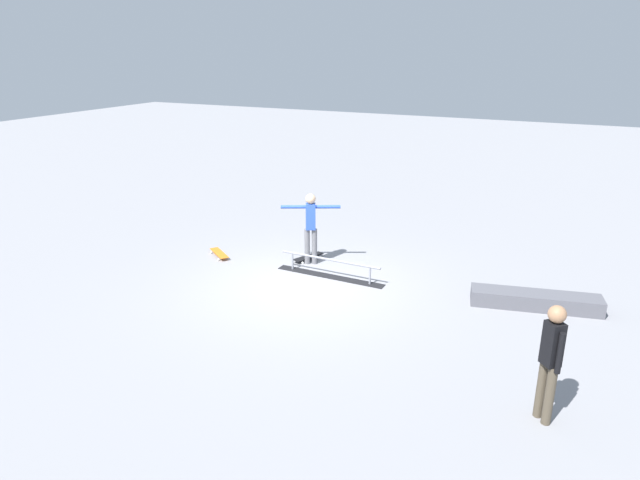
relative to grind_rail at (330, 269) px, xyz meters
The scene contains 7 objects.
ground_plane 0.78m from the grind_rail, 66.79° to the left, with size 60.00×60.00×0.00m, color gray.
grind_rail is the anchor object (origin of this frame).
skate_ledge 4.18m from the grind_rail, behind, with size 2.39×0.50×0.30m, color #595960.
skater_main 1.18m from the grind_rail, 36.02° to the right, with size 1.23×0.65×1.65m.
skateboard_main 1.13m from the grind_rail, 38.97° to the right, with size 0.49×0.82×0.09m.
bystander_black_shirt 5.70m from the grind_rail, 144.70° to the left, with size 0.31×0.33×1.68m.
loose_skateboard_orange 2.90m from the grind_rail, ahead, with size 0.77×0.63×0.09m.
Camera 1 is at (-4.95, 9.59, 4.76)m, focal length 31.65 mm.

